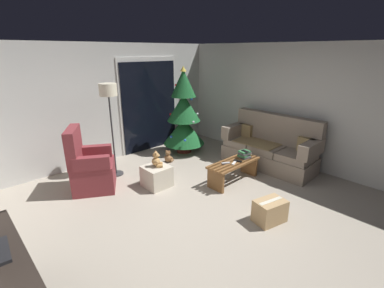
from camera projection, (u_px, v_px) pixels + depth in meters
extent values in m
plane|color=#9E9384|center=(204.00, 214.00, 4.11)|extent=(7.00, 7.00, 0.00)
cube|color=beige|center=(103.00, 104.00, 5.81)|extent=(5.72, 0.12, 2.50)
cube|color=beige|center=(303.00, 107.00, 5.55)|extent=(0.12, 6.00, 2.50)
cube|color=silver|center=(150.00, 105.00, 6.55)|extent=(1.60, 0.02, 2.20)
cube|color=black|center=(150.00, 107.00, 6.55)|extent=(1.50, 0.02, 2.10)
cube|color=gray|center=(267.00, 159.00, 5.74)|extent=(0.81, 1.92, 0.34)
cube|color=gray|center=(297.00, 156.00, 5.24)|extent=(0.70, 0.62, 0.14)
cube|color=gray|center=(268.00, 148.00, 5.65)|extent=(0.70, 0.62, 0.14)
cube|color=gray|center=(243.00, 142.00, 6.07)|extent=(0.70, 0.62, 0.14)
cube|color=gray|center=(277.00, 128.00, 5.74)|extent=(0.25, 1.90, 0.60)
cube|color=gray|center=(311.00, 149.00, 5.01)|extent=(0.77, 0.22, 0.28)
cube|color=gray|center=(235.00, 130.00, 6.18)|extent=(0.77, 0.22, 0.28)
cube|color=#997F51|center=(257.00, 142.00, 5.78)|extent=(0.63, 0.92, 0.02)
cube|color=#997F51|center=(306.00, 145.00, 5.23)|extent=(0.13, 0.32, 0.28)
cube|color=#997F51|center=(245.00, 130.00, 6.17)|extent=(0.13, 0.32, 0.28)
cube|color=brown|center=(242.00, 165.00, 4.89)|extent=(1.10, 0.05, 0.04)
cube|color=brown|center=(238.00, 164.00, 4.95)|extent=(1.10, 0.05, 0.04)
cube|color=brown|center=(234.00, 163.00, 5.01)|extent=(1.10, 0.05, 0.04)
cube|color=brown|center=(230.00, 161.00, 5.07)|extent=(1.10, 0.05, 0.04)
cube|color=brown|center=(226.00, 160.00, 5.13)|extent=(1.10, 0.05, 0.04)
cube|color=brown|center=(216.00, 181.00, 4.76)|extent=(0.05, 0.36, 0.36)
cube|color=brown|center=(249.00, 165.00, 5.39)|extent=(0.05, 0.36, 0.36)
cube|color=silver|center=(234.00, 163.00, 4.91)|extent=(0.16, 0.10, 0.02)
cube|color=#ADADB2|center=(226.00, 163.00, 4.91)|extent=(0.16, 0.11, 0.02)
cube|color=black|center=(238.00, 161.00, 5.01)|extent=(0.07, 0.16, 0.02)
cube|color=#4C4C51|center=(245.00, 157.00, 5.18)|extent=(0.21, 0.19, 0.04)
cube|color=#337042|center=(244.00, 155.00, 5.18)|extent=(0.26, 0.19, 0.04)
cube|color=#4C4C51|center=(245.00, 153.00, 5.15)|extent=(0.23, 0.17, 0.04)
cube|color=#337042|center=(244.00, 152.00, 5.14)|extent=(0.21, 0.19, 0.03)
cube|color=black|center=(245.00, 151.00, 5.11)|extent=(0.10, 0.15, 0.01)
cylinder|color=#4C1E19|center=(184.00, 150.00, 6.62)|extent=(0.36, 0.36, 0.10)
cylinder|color=brown|center=(184.00, 145.00, 6.58)|extent=(0.08, 0.08, 0.12)
cone|color=#195628|center=(184.00, 131.00, 6.46)|extent=(0.98, 0.98, 0.62)
cone|color=#195628|center=(184.00, 108.00, 6.28)|extent=(0.77, 0.77, 0.62)
cone|color=#195628|center=(183.00, 83.00, 6.09)|extent=(0.57, 0.57, 0.62)
sphere|color=red|center=(188.00, 97.00, 6.00)|extent=(0.06, 0.06, 0.06)
sphere|color=blue|center=(171.00, 137.00, 6.15)|extent=(0.06, 0.06, 0.06)
sphere|color=white|center=(197.00, 114.00, 6.43)|extent=(0.06, 0.06, 0.06)
sphere|color=gold|center=(184.00, 101.00, 6.49)|extent=(0.06, 0.06, 0.06)
sphere|color=red|center=(176.00, 85.00, 6.10)|extent=(0.06, 0.06, 0.06)
sphere|color=blue|center=(185.00, 140.00, 6.06)|extent=(0.06, 0.06, 0.06)
sphere|color=red|center=(171.00, 114.00, 6.46)|extent=(0.06, 0.06, 0.06)
sphere|color=#B233A5|center=(177.00, 95.00, 6.01)|extent=(0.06, 0.06, 0.06)
sphere|color=white|center=(193.00, 122.00, 6.10)|extent=(0.06, 0.06, 0.06)
sphere|color=blue|center=(191.00, 99.00, 6.39)|extent=(0.06, 0.06, 0.06)
cone|color=#EAD14C|center=(183.00, 69.00, 5.99)|extent=(0.14, 0.14, 0.12)
cube|color=maroon|center=(95.00, 180.00, 4.83)|extent=(0.93, 0.93, 0.31)
cube|color=maroon|center=(94.00, 168.00, 4.75)|extent=(0.93, 0.93, 0.18)
cube|color=maroon|center=(74.00, 147.00, 4.56)|extent=(0.48, 0.67, 0.64)
cube|color=maroon|center=(95.00, 151.00, 4.95)|extent=(0.57, 0.41, 0.22)
cube|color=maroon|center=(91.00, 163.00, 4.43)|extent=(0.57, 0.41, 0.22)
cylinder|color=#2D2D30|center=(116.00, 174.00, 5.43)|extent=(0.28, 0.28, 0.02)
cylinder|color=#2D2D30|center=(113.00, 136.00, 5.17)|extent=(0.03, 0.03, 1.55)
cylinder|color=beige|center=(108.00, 90.00, 4.88)|extent=(0.32, 0.32, 0.22)
cube|color=beige|center=(157.00, 176.00, 4.91)|extent=(0.44, 0.44, 0.38)
cylinder|color=tan|center=(160.00, 164.00, 4.89)|extent=(0.13, 0.12, 0.06)
cylinder|color=tan|center=(160.00, 166.00, 4.79)|extent=(0.13, 0.12, 0.06)
sphere|color=tan|center=(156.00, 161.00, 4.81)|extent=(0.15, 0.15, 0.15)
sphere|color=tan|center=(156.00, 155.00, 4.77)|extent=(0.11, 0.11, 0.11)
sphere|color=tan|center=(159.00, 156.00, 4.78)|extent=(0.04, 0.04, 0.04)
sphere|color=tan|center=(156.00, 152.00, 4.79)|extent=(0.04, 0.04, 0.04)
sphere|color=tan|center=(156.00, 153.00, 4.72)|extent=(0.04, 0.04, 0.04)
sphere|color=tan|center=(157.00, 159.00, 4.88)|extent=(0.06, 0.06, 0.06)
sphere|color=tan|center=(157.00, 162.00, 4.74)|extent=(0.06, 0.06, 0.06)
cylinder|color=brown|center=(168.00, 160.00, 6.06)|extent=(0.13, 0.10, 0.06)
cylinder|color=brown|center=(171.00, 160.00, 6.02)|extent=(0.13, 0.10, 0.06)
sphere|color=brown|center=(168.00, 158.00, 5.96)|extent=(0.15, 0.15, 0.15)
sphere|color=brown|center=(168.00, 153.00, 5.92)|extent=(0.11, 0.11, 0.11)
sphere|color=#A37A51|center=(169.00, 153.00, 5.97)|extent=(0.04, 0.04, 0.04)
sphere|color=brown|center=(166.00, 151.00, 5.92)|extent=(0.04, 0.04, 0.04)
sphere|color=brown|center=(169.00, 151.00, 5.89)|extent=(0.04, 0.04, 0.04)
sphere|color=brown|center=(166.00, 157.00, 6.00)|extent=(0.06, 0.06, 0.06)
sphere|color=brown|center=(171.00, 158.00, 5.95)|extent=(0.06, 0.06, 0.06)
cube|color=tan|center=(270.00, 211.00, 3.89)|extent=(0.50, 0.39, 0.33)
cube|color=beige|center=(271.00, 201.00, 3.84)|extent=(0.40, 0.15, 0.00)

